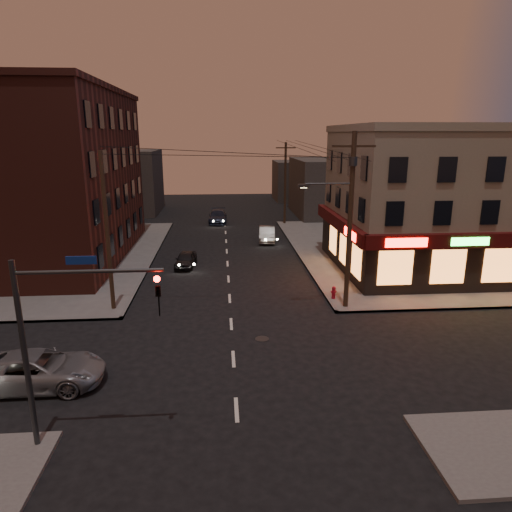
{
  "coord_description": "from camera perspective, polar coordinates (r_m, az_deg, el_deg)",
  "views": [
    {
      "loc": [
        -0.43,
        -19.0,
        9.96
      ],
      "look_at": [
        1.53,
        6.25,
        3.2
      ],
      "focal_mm": 32.0,
      "sensor_mm": 36.0,
      "label": 1
    }
  ],
  "objects": [
    {
      "name": "bg_building_nw",
      "position": [
        62.56,
        -16.2,
        8.9
      ],
      "size": [
        9.0,
        10.0,
        8.0
      ],
      "primitive_type": "cube",
      "color": "#3F3D3A",
      "rests_on": "ground"
    },
    {
      "name": "sedan_mid",
      "position": [
        43.86,
        1.38,
        2.76
      ],
      "size": [
        1.87,
        4.38,
        1.4
      ],
      "primitive_type": "imported",
      "rotation": [
        0.0,
        0.0,
        -0.09
      ],
      "color": "#615E5B",
      "rests_on": "ground"
    },
    {
      "name": "sedan_near",
      "position": [
        35.75,
        -8.77,
        -0.42
      ],
      "size": [
        1.76,
        3.62,
        1.19
      ],
      "primitive_type": "imported",
      "rotation": [
        0.0,
        0.0,
        -0.1
      ],
      "color": "black",
      "rests_on": "ground"
    },
    {
      "name": "suv_cross",
      "position": [
        21.0,
        -25.65,
        -12.71
      ],
      "size": [
        5.31,
        2.48,
        1.47
      ],
      "primitive_type": "imported",
      "rotation": [
        0.0,
        0.0,
        1.58
      ],
      "color": "gray",
      "rests_on": "ground"
    },
    {
      "name": "utility_pole_west",
      "position": [
        26.81,
        -18.1,
        2.78
      ],
      "size": [
        0.24,
        0.24,
        9.0
      ],
      "primitive_type": "cylinder",
      "color": "#382619",
      "rests_on": "sidewalk_nw"
    },
    {
      "name": "brick_apartment",
      "position": [
        40.65,
        -24.98,
        8.9
      ],
      "size": [
        12.0,
        20.0,
        13.0
      ],
      "primitive_type": "cube",
      "color": "#4B1F18",
      "rests_on": "sidewalk_nw"
    },
    {
      "name": "ground",
      "position": [
        21.45,
        -2.85,
        -12.74
      ],
      "size": [
        120.0,
        120.0,
        0.0
      ],
      "primitive_type": "plane",
      "color": "black",
      "rests_on": "ground"
    },
    {
      "name": "pizza_building",
      "position": [
        36.61,
        22.31,
        6.6
      ],
      "size": [
        15.85,
        12.85,
        10.5
      ],
      "color": "gray",
      "rests_on": "sidewalk_ne"
    },
    {
      "name": "sedan_far",
      "position": [
        53.45,
        -4.8,
        4.94
      ],
      "size": [
        2.16,
        5.04,
        1.45
      ],
      "primitive_type": "imported",
      "rotation": [
        0.0,
        0.0,
        -0.03
      ],
      "color": "black",
      "rests_on": "ground"
    },
    {
      "name": "bg_building_ne_b",
      "position": [
        72.41,
        5.55,
        9.36
      ],
      "size": [
        8.0,
        8.0,
        6.0
      ],
      "primitive_type": "cube",
      "color": "#3F3D3A",
      "rests_on": "ground"
    },
    {
      "name": "utility_pole_main",
      "position": [
        26.14,
        11.48,
        5.4
      ],
      "size": [
        4.2,
        0.44,
        10.0
      ],
      "color": "#382619",
      "rests_on": "sidewalk_ne"
    },
    {
      "name": "fire_hydrant",
      "position": [
        28.58,
        9.68,
        -4.44
      ],
      "size": [
        0.35,
        0.35,
        0.79
      ],
      "rotation": [
        0.0,
        0.0,
        0.11
      ],
      "color": "maroon",
      "rests_on": "sidewalk_ne"
    },
    {
      "name": "sidewalk_ne",
      "position": [
        43.37,
        20.86,
        0.77
      ],
      "size": [
        24.0,
        28.0,
        0.15
      ],
      "primitive_type": "cube",
      "color": "#514F4C",
      "rests_on": "ground"
    },
    {
      "name": "sidewalk_nw",
      "position": [
        43.02,
        -28.39,
        -0.17
      ],
      "size": [
        24.0,
        28.0,
        0.15
      ],
      "primitive_type": "cube",
      "color": "#514F4C",
      "rests_on": "ground"
    },
    {
      "name": "utility_pole_far",
      "position": [
        51.78,
        3.67,
        9.03
      ],
      "size": [
        0.26,
        0.26,
        9.0
      ],
      "primitive_type": "cylinder",
      "color": "#382619",
      "rests_on": "sidewalk_ne"
    },
    {
      "name": "traffic_signal",
      "position": [
        15.48,
        -23.72,
        -8.42
      ],
      "size": [
        4.49,
        0.32,
        6.47
      ],
      "color": "#333538",
      "rests_on": "ground"
    },
    {
      "name": "bg_building_ne_a",
      "position": [
        59.15,
        9.83,
        8.46
      ],
      "size": [
        10.0,
        12.0,
        7.0
      ],
      "primitive_type": "cube",
      "color": "#3F3D3A",
      "rests_on": "ground"
    }
  ]
}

